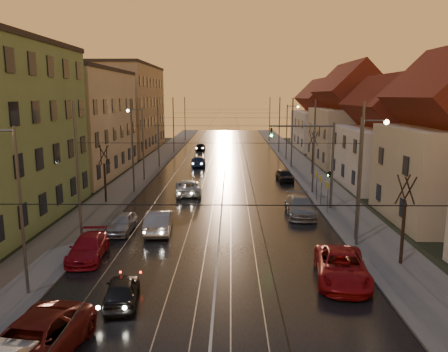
{
  "coord_description": "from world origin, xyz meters",
  "views": [
    {
      "loc": [
        0.76,
        -17.09,
        9.33
      ],
      "look_at": [
        0.16,
        20.75,
        2.31
      ],
      "focal_mm": 35.0,
      "sensor_mm": 36.0,
      "label": 1
    }
  ],
  "objects_px": {
    "driving_car_0": "(122,290)",
    "parked_left_3": "(122,223)",
    "street_lamp_3": "(289,127)",
    "parked_left_1": "(31,344)",
    "parked_right_2": "(285,176)",
    "traffic_light_mast": "(320,155)",
    "parked_right_1": "(300,206)",
    "driving_car_4": "(201,147)",
    "street_lamp_1": "(364,167)",
    "driving_car_2": "(188,187)",
    "street_lamp_0": "(13,195)",
    "driving_car_3": "(198,161)",
    "parked_right_0": "(342,267)",
    "street_lamp_2": "(140,137)",
    "driving_car_1": "(159,221)",
    "parked_left_2": "(88,248)"
  },
  "relations": [
    {
      "from": "driving_car_0",
      "to": "parked_left_3",
      "type": "height_order",
      "value": "parked_left_3"
    },
    {
      "from": "street_lamp_3",
      "to": "parked_left_1",
      "type": "height_order",
      "value": "street_lamp_3"
    },
    {
      "from": "driving_car_0",
      "to": "parked_right_2",
      "type": "bearing_deg",
      "value": -118.55
    },
    {
      "from": "street_lamp_3",
      "to": "traffic_light_mast",
      "type": "height_order",
      "value": "street_lamp_3"
    },
    {
      "from": "parked_right_1",
      "to": "driving_car_4",
      "type": "bearing_deg",
      "value": 106.18
    },
    {
      "from": "driving_car_4",
      "to": "parked_right_1",
      "type": "xyz_separation_m",
      "value": [
        10.64,
        -40.68,
        0.09
      ]
    },
    {
      "from": "street_lamp_1",
      "to": "driving_car_2",
      "type": "height_order",
      "value": "street_lamp_1"
    },
    {
      "from": "street_lamp_0",
      "to": "driving_car_3",
      "type": "distance_m",
      "value": 38.98
    },
    {
      "from": "driving_car_4",
      "to": "street_lamp_1",
      "type": "bearing_deg",
      "value": 106.22
    },
    {
      "from": "street_lamp_3",
      "to": "parked_right_0",
      "type": "xyz_separation_m",
      "value": [
        -2.71,
        -42.09,
        -4.13
      ]
    },
    {
      "from": "driving_car_2",
      "to": "parked_right_1",
      "type": "height_order",
      "value": "parked_right_1"
    },
    {
      "from": "driving_car_0",
      "to": "parked_right_1",
      "type": "height_order",
      "value": "parked_right_1"
    },
    {
      "from": "street_lamp_0",
      "to": "driving_car_2",
      "type": "bearing_deg",
      "value": 74.88
    },
    {
      "from": "driving_car_0",
      "to": "parked_right_1",
      "type": "xyz_separation_m",
      "value": [
        10.39,
        14.87,
        0.14
      ]
    },
    {
      "from": "driving_car_3",
      "to": "parked_right_0",
      "type": "bearing_deg",
      "value": 100.63
    },
    {
      "from": "parked_right_1",
      "to": "traffic_light_mast",
      "type": "bearing_deg",
      "value": 46.78
    },
    {
      "from": "traffic_light_mast",
      "to": "driving_car_0",
      "type": "xyz_separation_m",
      "value": [
        -12.17,
        -16.67,
        -3.98
      ]
    },
    {
      "from": "street_lamp_2",
      "to": "parked_right_2",
      "type": "bearing_deg",
      "value": -0.04
    },
    {
      "from": "street_lamp_2",
      "to": "parked_right_0",
      "type": "bearing_deg",
      "value": -59.29
    },
    {
      "from": "street_lamp_3",
      "to": "traffic_light_mast",
      "type": "bearing_deg",
      "value": -92.27
    },
    {
      "from": "parked_left_1",
      "to": "parked_right_0",
      "type": "height_order",
      "value": "parked_left_1"
    },
    {
      "from": "parked_left_3",
      "to": "parked_right_1",
      "type": "relative_size",
      "value": 0.74
    },
    {
      "from": "parked_left_3",
      "to": "parked_left_1",
      "type": "bearing_deg",
      "value": -87.38
    },
    {
      "from": "driving_car_1",
      "to": "driving_car_3",
      "type": "height_order",
      "value": "driving_car_1"
    },
    {
      "from": "street_lamp_2",
      "to": "driving_car_4",
      "type": "height_order",
      "value": "street_lamp_2"
    },
    {
      "from": "traffic_light_mast",
      "to": "parked_right_1",
      "type": "distance_m",
      "value": 4.61
    },
    {
      "from": "driving_car_4",
      "to": "parked_left_2",
      "type": "height_order",
      "value": "driving_car_4"
    },
    {
      "from": "street_lamp_0",
      "to": "parked_right_2",
      "type": "bearing_deg",
      "value": 60.61
    },
    {
      "from": "driving_car_0",
      "to": "driving_car_4",
      "type": "height_order",
      "value": "driving_car_4"
    },
    {
      "from": "driving_car_1",
      "to": "parked_left_3",
      "type": "height_order",
      "value": "driving_car_1"
    },
    {
      "from": "driving_car_1",
      "to": "street_lamp_2",
      "type": "bearing_deg",
      "value": -78.74
    },
    {
      "from": "driving_car_0",
      "to": "driving_car_3",
      "type": "xyz_separation_m",
      "value": [
        0.61,
        39.03,
        0.04
      ]
    },
    {
      "from": "parked_right_2",
      "to": "driving_car_3",
      "type": "bearing_deg",
      "value": 129.61
    },
    {
      "from": "driving_car_4",
      "to": "parked_right_1",
      "type": "relative_size",
      "value": 0.75
    },
    {
      "from": "street_lamp_1",
      "to": "driving_car_2",
      "type": "bearing_deg",
      "value": 132.76
    },
    {
      "from": "street_lamp_1",
      "to": "parked_left_2",
      "type": "height_order",
      "value": "street_lamp_1"
    },
    {
      "from": "street_lamp_0",
      "to": "driving_car_0",
      "type": "height_order",
      "value": "street_lamp_0"
    },
    {
      "from": "driving_car_1",
      "to": "parked_left_1",
      "type": "distance_m",
      "value": 15.32
    },
    {
      "from": "driving_car_1",
      "to": "driving_car_2",
      "type": "relative_size",
      "value": 0.94
    },
    {
      "from": "driving_car_4",
      "to": "parked_right_0",
      "type": "distance_m",
      "value": 54.06
    },
    {
      "from": "street_lamp_2",
      "to": "parked_left_1",
      "type": "height_order",
      "value": "street_lamp_2"
    },
    {
      "from": "street_lamp_2",
      "to": "driving_car_2",
      "type": "distance_m",
      "value": 9.7
    },
    {
      "from": "driving_car_1",
      "to": "parked_right_1",
      "type": "bearing_deg",
      "value": -161.16
    },
    {
      "from": "traffic_light_mast",
      "to": "parked_right_1",
      "type": "relative_size",
      "value": 1.39
    },
    {
      "from": "driving_car_2",
      "to": "parked_left_2",
      "type": "distance_m",
      "value": 17.16
    },
    {
      "from": "traffic_light_mast",
      "to": "driving_car_0",
      "type": "distance_m",
      "value": 21.02
    },
    {
      "from": "driving_car_4",
      "to": "parked_right_0",
      "type": "height_order",
      "value": "parked_right_0"
    },
    {
      "from": "street_lamp_1",
      "to": "driving_car_2",
      "type": "xyz_separation_m",
      "value": [
        -12.42,
        13.43,
        -4.19
      ]
    },
    {
      "from": "street_lamp_3",
      "to": "driving_car_4",
      "type": "relative_size",
      "value": 2.07
    },
    {
      "from": "street_lamp_2",
      "to": "driving_car_2",
      "type": "relative_size",
      "value": 1.59
    }
  ]
}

